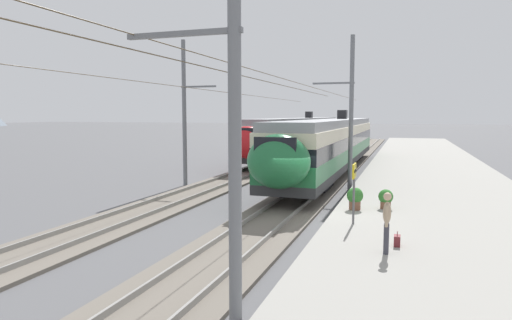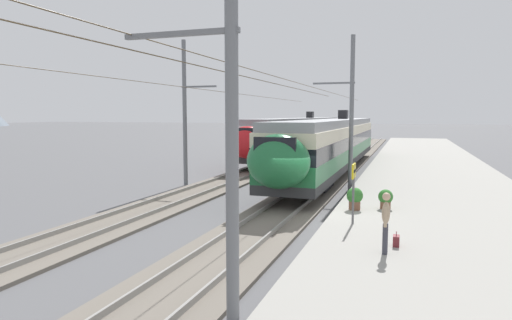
{
  "view_description": "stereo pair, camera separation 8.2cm",
  "coord_description": "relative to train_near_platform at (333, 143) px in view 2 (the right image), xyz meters",
  "views": [
    {
      "loc": [
        -17.41,
        -3.62,
        4.16
      ],
      "look_at": [
        2.0,
        2.96,
        2.08
      ],
      "focal_mm": 31.13,
      "sensor_mm": 36.0,
      "label": 1
    },
    {
      "loc": [
        -17.39,
        -3.7,
        4.16
      ],
      "look_at": [
        2.0,
        2.96,
        2.08
      ],
      "focal_mm": 31.13,
      "sensor_mm": 36.0,
      "label": 2
    }
  ],
  "objects": [
    {
      "name": "catenary_mast_mid",
      "position": [
        -6.42,
        -1.86,
        2.14
      ],
      "size": [
        43.31,
        2.3,
        8.46
      ],
      "color": "slate",
      "rests_on": "ground"
    },
    {
      "name": "train_near_platform",
      "position": [
        0.0,
        0.0,
        0.0
      ],
      "size": [
        29.33,
        2.92,
        4.27
      ],
      "color": "#2D2D30",
      "rests_on": "track_near"
    },
    {
      "name": "catenary_mast_far_side",
      "position": [
        -7.94,
        7.27,
        2.12
      ],
      "size": [
        43.31,
        2.17,
        8.46
      ],
      "color": "slate",
      "rests_on": "ground"
    },
    {
      "name": "train_far_track",
      "position": [
        12.92,
        5.53,
        0.0
      ],
      "size": [
        32.18,
        2.98,
        4.27
      ],
      "color": "#2D2D30",
      "rests_on": "track_far"
    },
    {
      "name": "catenary_mast_west",
      "position": [
        -23.82,
        -1.84,
        1.55
      ],
      "size": [
        43.31,
        2.3,
        7.15
      ],
      "color": "slate",
      "rests_on": "ground"
    },
    {
      "name": "potted_plant_platform_edge",
      "position": [
        -12.72,
        -4.19,
        -1.4
      ],
      "size": [
        0.59,
        0.59,
        0.79
      ],
      "color": "brown",
      "rests_on": "platform_slab"
    },
    {
      "name": "potted_plant_by_shelter",
      "position": [
        -13.31,
        -3.02,
        -1.34
      ],
      "size": [
        0.65,
        0.65,
        0.9
      ],
      "color": "brown",
      "rests_on": "platform_slab"
    },
    {
      "name": "ground_plane",
      "position": [
        -13.76,
        -1.27,
        -2.23
      ],
      "size": [
        400.0,
        400.0,
        0.0
      ],
      "primitive_type": "plane",
      "color": "#565659"
    },
    {
      "name": "platform_sign",
      "position": [
        -15.73,
        -3.24,
        -0.3
      ],
      "size": [
        0.7,
        0.08,
        2.11
      ],
      "color": "#59595B",
      "rests_on": "platform_slab"
    },
    {
      "name": "track_far",
      "position": [
        -13.76,
        5.53,
        -2.16
      ],
      "size": [
        120.0,
        3.0,
        0.28
      ],
      "color": "#6B6359",
      "rests_on": "ground"
    },
    {
      "name": "track_near",
      "position": [
        -13.76,
        -0.0,
        -2.16
      ],
      "size": [
        120.0,
        3.0,
        0.28
      ],
      "color": "#6B6359",
      "rests_on": "ground"
    },
    {
      "name": "passenger_walking",
      "position": [
        -18.79,
        -4.46,
        -0.91
      ],
      "size": [
        0.53,
        0.22,
        1.69
      ],
      "color": "#383842",
      "rests_on": "platform_slab"
    },
    {
      "name": "handbag_beside_passenger",
      "position": [
        -17.99,
        -4.74,
        -1.69
      ],
      "size": [
        0.32,
        0.18,
        0.44
      ],
      "color": "maroon",
      "rests_on": "platform_slab"
    },
    {
      "name": "platform_slab",
      "position": [
        -13.76,
        -6.53,
        -2.04
      ],
      "size": [
        120.0,
        8.58,
        0.38
      ],
      "primitive_type": "cube",
      "color": "gray",
      "rests_on": "ground"
    }
  ]
}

